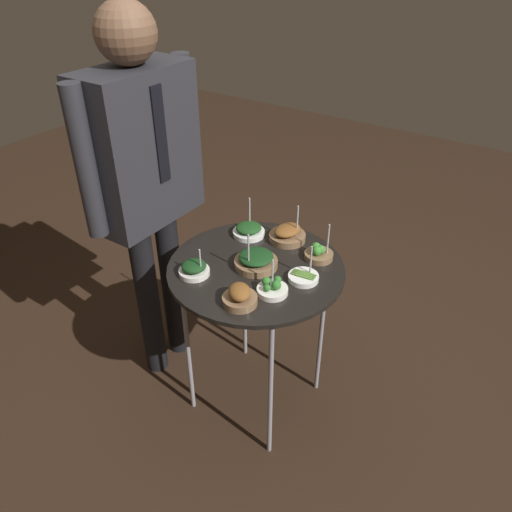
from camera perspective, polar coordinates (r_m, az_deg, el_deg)
The scene contains 11 objects.
ground_plane at distance 2.53m, azimuth -0.00°, elevation -15.69°, with size 8.00×8.00×0.00m, color black.
serving_cart at distance 2.03m, azimuth -0.00°, elevation -2.43°, with size 0.72×0.72×0.77m.
bowl_spinach_mid_left at distance 1.99m, azimuth -0.18°, elevation -0.52°, with size 0.17×0.17×0.18m.
bowl_spinach_center at distance 2.19m, azimuth -0.83°, elevation 2.97°, with size 0.14×0.14×0.16m.
bowl_spinach_back_right at distance 1.96m, azimuth -7.09°, elevation -1.46°, with size 0.12×0.12×0.13m.
bowl_broccoli_far_rim at distance 1.85m, azimuth 1.88°, elevation -3.70°, with size 0.12×0.12×0.13m.
bowl_roast_front_right at distance 2.16m, azimuth 3.53°, elevation 2.54°, with size 0.16×0.16×0.17m.
bowl_asparagus_front_left at distance 1.93m, azimuth 5.46°, elevation -2.39°, with size 0.12×0.12×0.14m.
bowl_roast_back_left at distance 1.80m, azimuth -1.87°, elevation -4.66°, with size 0.13×0.13×0.08m.
bowl_broccoli_mid_right at distance 2.05m, azimuth 7.17°, elevation 0.34°, with size 0.12×0.12×0.16m.
waiter_figure at distance 2.14m, azimuth -12.73°, elevation 9.97°, with size 0.63×0.24×1.71m.
Camera 1 is at (-1.36, -0.92, 1.92)m, focal length 35.00 mm.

